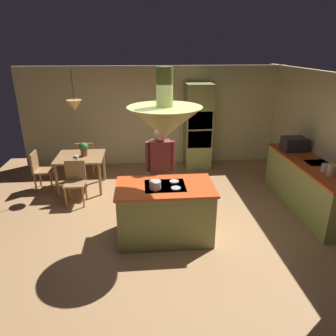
{
  "coord_description": "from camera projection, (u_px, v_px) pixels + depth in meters",
  "views": [
    {
      "loc": [
        -0.34,
        -4.71,
        3.0
      ],
      "look_at": [
        0.1,
        0.4,
        1.0
      ],
      "focal_mm": 33.54,
      "sensor_mm": 36.0,
      "label": 1
    }
  ],
  "objects": [
    {
      "name": "canister_flour",
      "position": [
        331.0,
        170.0,
        5.31
      ],
      "size": [
        0.13,
        0.13,
        0.21
      ],
      "primitive_type": "cylinder",
      "color": "#E0B78C",
      "rests_on": "counter_run_right"
    },
    {
      "name": "kitchen_island",
      "position": [
        165.0,
        211.0,
        5.13
      ],
      "size": [
        1.56,
        0.91,
        0.96
      ],
      "color": "#8C934C",
      "rests_on": "ground"
    },
    {
      "name": "dining_table",
      "position": [
        80.0,
        160.0,
        6.88
      ],
      "size": [
        1.01,
        0.95,
        0.76
      ],
      "color": "#9C7245",
      "rests_on": "ground"
    },
    {
      "name": "oven_tower",
      "position": [
        198.0,
        127.0,
        8.01
      ],
      "size": [
        0.66,
        0.62,
        2.15
      ],
      "color": "#8C934C",
      "rests_on": "ground"
    },
    {
      "name": "person_at_island",
      "position": [
        160.0,
        168.0,
        5.62
      ],
      "size": [
        0.53,
        0.22,
        1.68
      ],
      "color": "tan",
      "rests_on": "ground"
    },
    {
      "name": "pendant_light_over_table",
      "position": [
        75.0,
        105.0,
        6.44
      ],
      "size": [
        0.32,
        0.32,
        0.82
      ],
      "color": "#E0B266"
    },
    {
      "name": "potted_plant_on_table",
      "position": [
        84.0,
        148.0,
        6.8
      ],
      "size": [
        0.2,
        0.2,
        0.3
      ],
      "color": "#99382D",
      "rests_on": "dining_table"
    },
    {
      "name": "cooking_pot_on_cooktop",
      "position": [
        155.0,
        185.0,
        4.8
      ],
      "size": [
        0.18,
        0.18,
        0.12
      ],
      "primitive_type": "cylinder",
      "color": "#B2B2B7",
      "rests_on": "kitchen_island"
    },
    {
      "name": "canister_sugar",
      "position": [
        325.0,
        168.0,
        5.48
      ],
      "size": [
        0.13,
        0.13,
        0.15
      ],
      "primitive_type": "cylinder",
      "color": "silver",
      "rests_on": "counter_run_right"
    },
    {
      "name": "range_hood",
      "position": [
        165.0,
        120.0,
        4.58
      ],
      "size": [
        1.1,
        1.1,
        1.0
      ],
      "color": "#8C934C"
    },
    {
      "name": "microwave_on_counter",
      "position": [
        294.0,
        144.0,
        6.59
      ],
      "size": [
        0.46,
        0.36,
        0.28
      ],
      "primitive_type": "cube",
      "color": "#232326",
      "rests_on": "counter_run_right"
    },
    {
      "name": "wall_back",
      "position": [
        154.0,
        116.0,
        8.23
      ],
      "size": [
        6.8,
        0.1,
        2.55
      ],
      "primitive_type": "cube",
      "color": "beige",
      "rests_on": "ground"
    },
    {
      "name": "cup_on_table",
      "position": [
        77.0,
        158.0,
        6.6
      ],
      "size": [
        0.07,
        0.07,
        0.09
      ],
      "primitive_type": "cylinder",
      "color": "white",
      "rests_on": "dining_table"
    },
    {
      "name": "ground",
      "position": [
        164.0,
        230.0,
        5.49
      ],
      "size": [
        8.16,
        8.16,
        0.0
      ],
      "primitive_type": "plane",
      "color": "#AD7F51"
    },
    {
      "name": "chair_by_back_wall",
      "position": [
        86.0,
        157.0,
        7.58
      ],
      "size": [
        0.4,
        0.4,
        0.87
      ],
      "rotation": [
        0.0,
        0.0,
        3.14
      ],
      "color": "#9C7245",
      "rests_on": "ground"
    },
    {
      "name": "chair_at_corner",
      "position": [
        40.0,
        168.0,
        6.86
      ],
      "size": [
        0.4,
        0.4,
        0.87
      ],
      "rotation": [
        0.0,
        0.0,
        1.57
      ],
      "color": "#9C7245",
      "rests_on": "ground"
    },
    {
      "name": "chair_facing_island",
      "position": [
        75.0,
        179.0,
        6.29
      ],
      "size": [
        0.4,
        0.4,
        0.87
      ],
      "color": "#9C7245",
      "rests_on": "ground"
    },
    {
      "name": "counter_run_right",
      "position": [
        307.0,
        185.0,
        6.1
      ],
      "size": [
        0.73,
        2.58,
        0.94
      ],
      "color": "#8C934C",
      "rests_on": "ground"
    }
  ]
}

